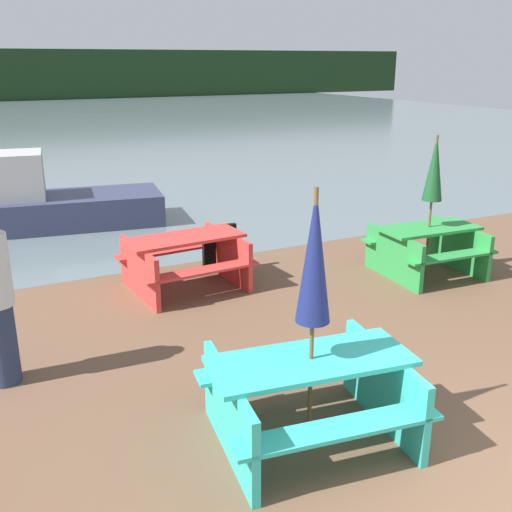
% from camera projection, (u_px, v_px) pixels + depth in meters
% --- Properties ---
extents(water, '(60.00, 50.00, 0.00)m').
position_uv_depth(water, '(23.00, 124.00, 31.11)').
color(water, slate).
rests_on(water, ground_plane).
extents(picnic_table_teal, '(1.90, 1.61, 0.78)m').
position_uv_depth(picnic_table_teal, '(310.00, 391.00, 5.12)').
color(picnic_table_teal, '#33B7A8').
rests_on(picnic_table_teal, ground_plane).
extents(picnic_table_green, '(1.60, 1.47, 0.75)m').
position_uv_depth(picnic_table_green, '(427.00, 246.00, 9.17)').
color(picnic_table_green, green).
rests_on(picnic_table_green, ground_plane).
extents(picnic_table_red, '(1.76, 1.49, 0.77)m').
position_uv_depth(picnic_table_red, '(185.00, 257.00, 8.60)').
color(picnic_table_red, red).
rests_on(picnic_table_red, ground_plane).
extents(umbrella_navy, '(0.29, 0.29, 2.24)m').
position_uv_depth(umbrella_navy, '(314.00, 258.00, 4.75)').
color(umbrella_navy, brown).
rests_on(umbrella_navy, ground_plane).
extents(umbrella_darkgreen, '(0.29, 0.29, 2.13)m').
position_uv_depth(umbrella_darkgreen, '(434.00, 169.00, 8.80)').
color(umbrella_darkgreen, brown).
rests_on(umbrella_darkgreen, ground_plane).
extents(boat, '(4.97, 2.22, 1.50)m').
position_uv_depth(boat, '(22.00, 202.00, 11.62)').
color(boat, '#333856').
rests_on(boat, water).
extents(signboard, '(0.55, 0.08, 0.75)m').
position_uv_depth(signboard, '(220.00, 249.00, 9.28)').
color(signboard, black).
rests_on(signboard, ground_plane).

